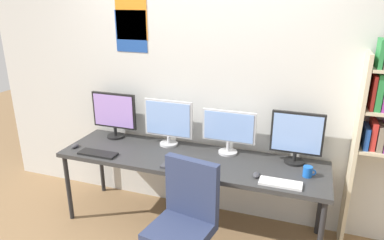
# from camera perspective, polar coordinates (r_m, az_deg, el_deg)

# --- Properties ---
(wall_back) EXTENTS (4.87, 0.11, 2.60)m
(wall_back) POSITION_cam_1_polar(r_m,az_deg,el_deg) (3.44, 2.03, 5.25)
(wall_back) COLOR silver
(wall_back) RESTS_ON ground_plane
(desk) EXTENTS (2.47, 0.68, 0.74)m
(desk) POSITION_cam_1_polar(r_m,az_deg,el_deg) (3.28, -0.29, -6.85)
(desk) COLOR #333333
(desk) RESTS_ON ground_plane
(office_chair) EXTENTS (0.52, 0.52, 0.99)m
(office_chair) POSITION_cam_1_polar(r_m,az_deg,el_deg) (2.85, -1.37, -18.20)
(office_chair) COLOR #2D2D33
(office_chair) RESTS_ON ground_plane
(monitor_far_left) EXTENTS (0.49, 0.18, 0.48)m
(monitor_far_left) POSITION_cam_1_polar(r_m,az_deg,el_deg) (3.71, -12.55, 1.08)
(monitor_far_left) COLOR black
(monitor_far_left) RESTS_ON desk
(monitor_center_left) EXTENTS (0.50, 0.18, 0.46)m
(monitor_center_left) POSITION_cam_1_polar(r_m,az_deg,el_deg) (3.45, -3.88, -0.18)
(monitor_center_left) COLOR silver
(monitor_center_left) RESTS_ON desk
(monitor_center_right) EXTENTS (0.50, 0.18, 0.42)m
(monitor_center_right) POSITION_cam_1_polar(r_m,az_deg,el_deg) (3.27, 5.99, -1.56)
(monitor_center_right) COLOR silver
(monitor_center_right) RESTS_ON desk
(monitor_far_right) EXTENTS (0.45, 0.18, 0.47)m
(monitor_far_right) POSITION_cam_1_polar(r_m,az_deg,el_deg) (3.19, 16.67, -2.55)
(monitor_far_right) COLOR black
(monitor_far_right) RESTS_ON desk
(keyboard_left) EXTENTS (0.37, 0.13, 0.02)m
(keyboard_left) POSITION_cam_1_polar(r_m,az_deg,el_deg) (3.42, -15.05, -5.29)
(keyboard_left) COLOR black
(keyboard_left) RESTS_ON desk
(keyboard_center) EXTENTS (0.35, 0.13, 0.02)m
(keyboard_center) POSITION_cam_1_polar(r_m,az_deg,el_deg) (3.06, -1.76, -7.67)
(keyboard_center) COLOR #38383D
(keyboard_center) RESTS_ON desk
(keyboard_right) EXTENTS (0.33, 0.13, 0.02)m
(keyboard_right) POSITION_cam_1_polar(r_m,az_deg,el_deg) (2.90, 14.19, -9.95)
(keyboard_right) COLOR silver
(keyboard_right) RESTS_ON desk
(mouse_left_side) EXTENTS (0.06, 0.10, 0.03)m
(mouse_left_side) POSITION_cam_1_polar(r_m,az_deg,el_deg) (2.97, 10.46, -8.75)
(mouse_left_side) COLOR #38383D
(mouse_left_side) RESTS_ON desk
(mouse_right_side) EXTENTS (0.06, 0.10, 0.03)m
(mouse_right_side) POSITION_cam_1_polar(r_m,az_deg,el_deg) (3.65, -18.48, -4.00)
(mouse_right_side) COLOR #38383D
(mouse_right_side) RESTS_ON desk
(coffee_mug) EXTENTS (0.11, 0.08, 0.09)m
(coffee_mug) POSITION_cam_1_polar(r_m,az_deg,el_deg) (3.06, 18.34, -7.97)
(coffee_mug) COLOR blue
(coffee_mug) RESTS_ON desk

